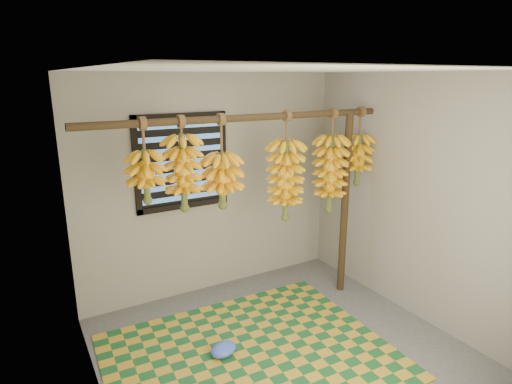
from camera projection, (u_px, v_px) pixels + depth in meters
floor at (287, 355)px, 3.74m from camera, size 3.00×3.00×0.01m
ceiling at (294, 69)px, 3.11m from camera, size 3.00×3.00×0.01m
wall_back at (213, 185)px, 4.68m from camera, size 3.00×0.01×2.40m
wall_left at (93, 266)px, 2.70m from camera, size 0.01×3.00×2.40m
wall_right at (418, 200)px, 4.15m from camera, size 0.01×3.00×2.40m
window at (182, 162)px, 4.41m from camera, size 1.00×0.04×1.00m
hanging_pole at (248, 118)px, 3.80m from camera, size 3.00×0.06×0.06m
support_post at (345, 206)px, 4.64m from camera, size 0.08×0.08×2.00m
woven_mat at (251, 356)px, 3.72m from camera, size 2.46×2.01×0.01m
plastic_bag at (224, 349)px, 3.71m from camera, size 0.30×0.25×0.10m
banana_bunch_a at (146, 177)px, 3.46m from camera, size 0.31×0.31×0.70m
banana_bunch_b at (183, 173)px, 3.61m from camera, size 0.32×0.32×0.81m
banana_bunch_c at (222, 180)px, 3.82m from camera, size 0.36×0.36×0.84m
banana_bunch_d at (286, 181)px, 4.17m from camera, size 0.36×0.36×1.07m
banana_bunch_e at (330, 174)px, 4.43m from camera, size 0.35×0.35×1.08m
banana_bunch_f at (358, 159)px, 4.58m from camera, size 0.31×0.31×0.83m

